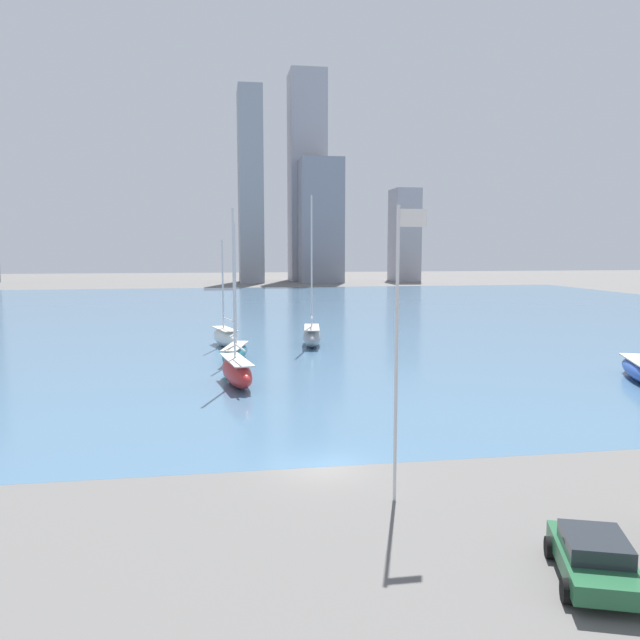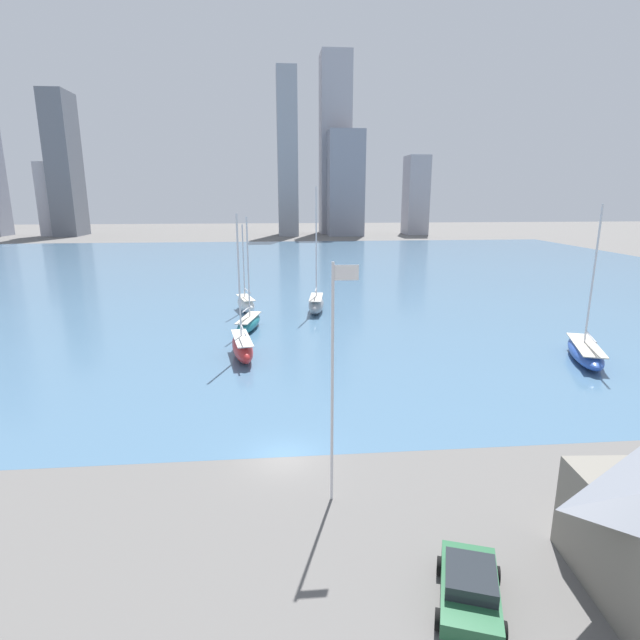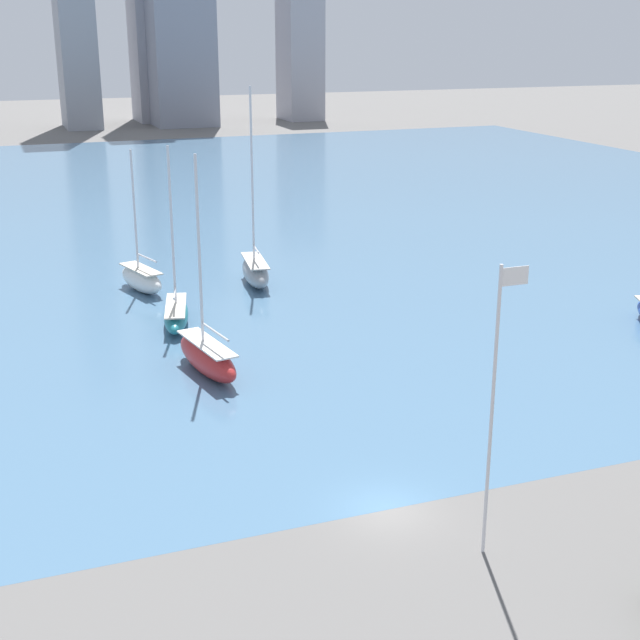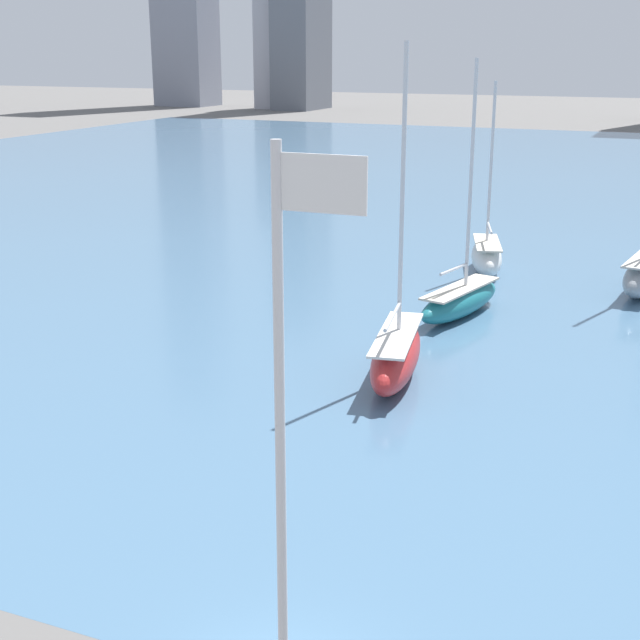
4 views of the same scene
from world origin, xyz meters
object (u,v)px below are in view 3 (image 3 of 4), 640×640
sailboat_red (207,356)px  sailboat_gray (255,270)px  sailboat_white (141,278)px  sailboat_teal (176,313)px  flag_pole (494,404)px

sailboat_red → sailboat_gray: bearing=55.2°
sailboat_white → sailboat_teal: 9.58m
sailboat_gray → sailboat_teal: sailboat_gray is taller
flag_pole → sailboat_gray: 41.70m
sailboat_red → sailboat_teal: size_ratio=1.06×
sailboat_gray → sailboat_red: (-8.49, -18.26, -0.05)m
flag_pole → sailboat_teal: sailboat_teal is taller
sailboat_gray → flag_pole: bearing=-85.7°
flag_pole → sailboat_red: size_ratio=0.90×
sailboat_white → sailboat_red: 19.48m
sailboat_red → sailboat_teal: sailboat_red is taller
sailboat_gray → sailboat_white: bearing=-179.5°
sailboat_white → sailboat_teal: bearing=-101.2°
sailboat_gray → sailboat_red: 20.13m
sailboat_white → sailboat_gray: bearing=-23.6°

